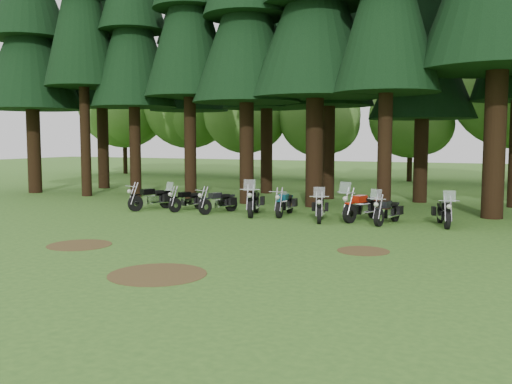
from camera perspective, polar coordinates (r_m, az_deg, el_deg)
ground at (r=16.77m, az=-4.90°, el=-4.95°), size 120.00×120.00×0.00m
pine_front_0 at (r=34.58m, az=-21.74°, el=16.14°), size 5.49×5.49×16.17m
pine_front_2 at (r=30.83m, az=-12.26°, el=17.82°), size 4.32×4.32×16.22m
pine_back_0 at (r=36.55m, az=-15.35°, el=16.71°), size 5.00×5.00×17.21m
pine_back_1 at (r=34.22m, az=-6.79°, el=16.64°), size 4.52×4.52×16.22m
pine_back_2 at (r=32.08m, az=1.09°, el=17.53°), size 4.85×4.85×16.30m
pine_back_3 at (r=29.36m, az=7.47°, el=18.51°), size 4.35×4.35×16.20m
pine_back_4 at (r=28.39m, az=16.49°, el=15.81°), size 4.94×4.94×13.78m
decid_0 at (r=49.92m, az=-12.90°, el=8.56°), size 8.00×7.78×10.00m
decid_1 at (r=46.90m, az=-6.50°, el=8.79°), size 7.91×7.69×9.88m
decid_2 at (r=43.36m, az=-0.82°, el=7.95°), size 6.72×6.53×8.40m
decid_3 at (r=41.55m, az=6.60°, el=7.41°), size 6.12×5.95×7.65m
decid_4 at (r=41.23m, az=15.53°, el=7.07°), size 5.93×5.76×7.41m
dirt_patch_0 at (r=16.90m, az=-17.24°, el=-5.08°), size 1.80×1.80×0.01m
dirt_patch_1 at (r=15.58m, az=10.68°, el=-5.80°), size 1.40×1.40×0.01m
dirt_patch_2 at (r=12.92m, az=-9.82°, el=-8.10°), size 2.20×2.20×0.01m
motorcycle_0 at (r=24.45m, az=-10.42°, el=-0.69°), size 0.92×2.12×0.90m
motorcycle_1 at (r=23.91m, az=-6.88°, el=-0.87°), size 0.82×1.97×1.26m
motorcycle_2 at (r=23.08m, az=-3.78°, el=-1.05°), size 0.78×1.97×0.83m
motorcycle_3 at (r=22.34m, az=-0.25°, el=-1.06°), size 0.97×2.34×1.49m
motorcycle_4 at (r=22.26m, az=2.90°, el=-1.24°), size 0.39×2.13×0.87m
motorcycle_5 at (r=20.91m, az=6.39°, el=-1.68°), size 0.86×2.09×1.33m
motorcycle_6 at (r=21.16m, az=10.56°, el=-1.51°), size 1.02×2.33×1.49m
motorcycle_7 at (r=20.55m, az=12.98°, el=-1.93°), size 0.65×2.08×1.31m
motorcycle_8 at (r=20.60m, az=18.26°, el=-2.04°), size 0.82×2.07×1.32m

